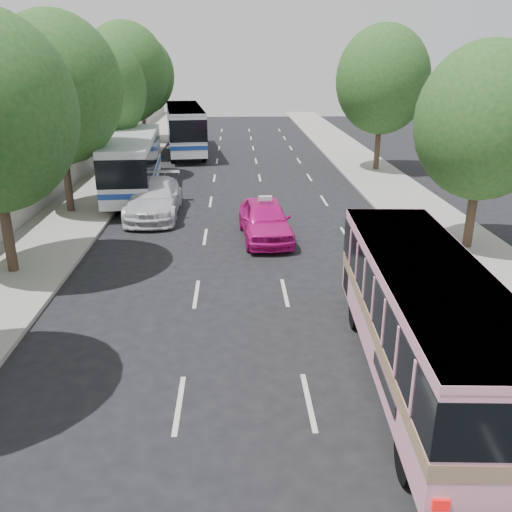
{
  "coord_description": "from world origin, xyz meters",
  "views": [
    {
      "loc": [
        -0.59,
        -12.22,
        7.27
      ],
      "look_at": [
        0.02,
        3.17,
        1.6
      ],
      "focal_mm": 38.0,
      "sensor_mm": 36.0,
      "label": 1
    }
  ],
  "objects_px": {
    "tour_coach_front": "(133,159)",
    "tour_coach_rear": "(185,125)",
    "pink_bus": "(424,311)",
    "pink_taxi": "(265,220)",
    "white_pickup": "(154,198)"
  },
  "relations": [
    {
      "from": "pink_taxi",
      "to": "white_pickup",
      "type": "relative_size",
      "value": 0.83
    },
    {
      "from": "pink_bus",
      "to": "pink_taxi",
      "type": "relative_size",
      "value": 1.93
    },
    {
      "from": "white_pickup",
      "to": "tour_coach_front",
      "type": "bearing_deg",
      "value": 109.96
    },
    {
      "from": "tour_coach_rear",
      "to": "tour_coach_front",
      "type": "bearing_deg",
      "value": -104.13
    },
    {
      "from": "pink_bus",
      "to": "pink_taxi",
      "type": "bearing_deg",
      "value": 108.54
    },
    {
      "from": "pink_taxi",
      "to": "tour_coach_rear",
      "type": "distance_m",
      "value": 22.79
    },
    {
      "from": "white_pickup",
      "to": "tour_coach_front",
      "type": "height_order",
      "value": "tour_coach_front"
    },
    {
      "from": "pink_taxi",
      "to": "tour_coach_rear",
      "type": "bearing_deg",
      "value": 98.77
    },
    {
      "from": "pink_bus",
      "to": "white_pickup",
      "type": "xyz_separation_m",
      "value": [
        -8.16,
        14.76,
        -1.0
      ]
    },
    {
      "from": "tour_coach_front",
      "to": "tour_coach_rear",
      "type": "bearing_deg",
      "value": 79.0
    },
    {
      "from": "pink_bus",
      "to": "tour_coach_front",
      "type": "bearing_deg",
      "value": 120.36
    },
    {
      "from": "pink_taxi",
      "to": "tour_coach_front",
      "type": "height_order",
      "value": "tour_coach_front"
    },
    {
      "from": "tour_coach_front",
      "to": "tour_coach_rear",
      "type": "xyz_separation_m",
      "value": [
        1.68,
        13.92,
        0.23
      ]
    },
    {
      "from": "pink_bus",
      "to": "pink_taxi",
      "type": "xyz_separation_m",
      "value": [
        -3.01,
        10.99,
        -1.02
      ]
    },
    {
      "from": "pink_bus",
      "to": "white_pickup",
      "type": "distance_m",
      "value": 16.9
    }
  ]
}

